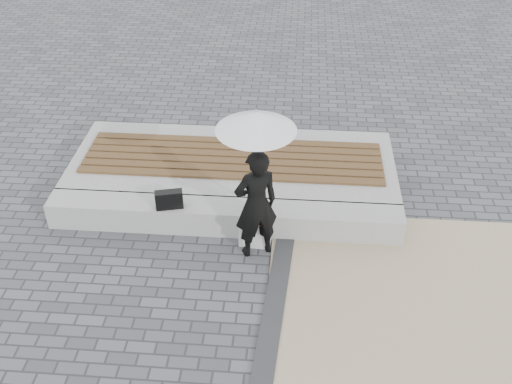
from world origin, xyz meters
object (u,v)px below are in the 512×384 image
at_px(parasol, 256,121).
at_px(handbag, 169,200).
at_px(woman, 256,204).
at_px(canvas_tote, 255,232).
at_px(seating_ledge, 224,217).

bearing_deg(parasol, handbag, 163.28).
xyz_separation_m(woman, parasol, (0.00, 0.00, 1.22)).
bearing_deg(woman, canvas_tote, -103.99).
bearing_deg(canvas_tote, seating_ledge, 150.07).
xyz_separation_m(seating_ledge, handbag, (-0.74, -0.10, 0.33)).
height_order(parasol, handbag, parasol).
bearing_deg(handbag, parasol, -30.88).
distance_m(woman, parasol, 1.22).
bearing_deg(canvas_tote, woman, -74.41).
relative_size(woman, handbag, 4.25).
bearing_deg(woman, parasol, 180.00).
relative_size(woman, parasol, 1.29).
relative_size(woman, canvas_tote, 3.59).
xyz_separation_m(woman, handbag, (-1.23, 0.37, -0.27)).
xyz_separation_m(parasol, handbag, (-1.23, 0.37, -1.49)).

